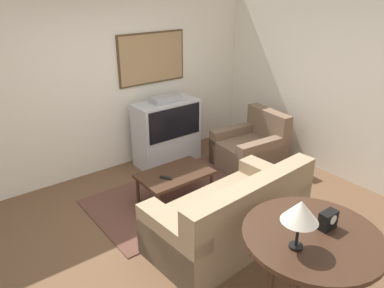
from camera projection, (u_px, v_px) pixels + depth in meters
name	position (u px, v px, depth m)	size (l,w,h in m)	color
ground_plane	(191.00, 232.00, 4.44)	(12.00, 12.00, 0.00)	brown
wall_back	(103.00, 83.00, 5.44)	(12.00, 0.10, 2.70)	silver
wall_right	(336.00, 86.00, 5.35)	(0.06, 12.00, 2.70)	silver
area_rug	(180.00, 195.00, 5.18)	(2.41, 1.43, 0.01)	brown
tv	(167.00, 132.00, 5.94)	(1.03, 0.48, 1.11)	#B7B7BC
couch	(231.00, 217.00, 4.17)	(1.88, 1.04, 0.90)	#9E8466
armchair	(251.00, 149.00, 5.92)	(1.02, 0.92, 0.87)	brown
coffee_table	(175.00, 176.00, 4.93)	(0.95, 0.60, 0.42)	#3D2619
console_table	(312.00, 241.00, 3.11)	(1.17, 1.17, 0.82)	#3D2619
table_lamp	(300.00, 212.00, 2.80)	(0.29, 0.29, 0.43)	black
mantel_clock	(328.00, 220.00, 3.13)	(0.16, 0.10, 0.16)	black
remote	(166.00, 178.00, 4.77)	(0.12, 0.16, 0.02)	black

